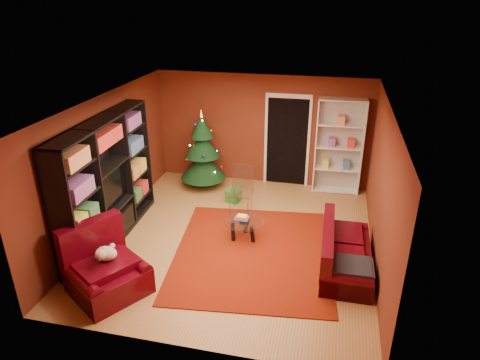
% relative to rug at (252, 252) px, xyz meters
% --- Properties ---
extents(floor, '(5.00, 5.50, 0.05)m').
position_rel_rug_xyz_m(floor, '(-0.41, 0.39, -0.03)').
color(floor, '#A5723C').
rests_on(floor, ground).
extents(ceiling, '(5.00, 5.50, 0.05)m').
position_rel_rug_xyz_m(ceiling, '(-0.41, 0.39, 2.62)').
color(ceiling, silver).
rests_on(ceiling, wall_back).
extents(wall_back, '(5.00, 0.05, 2.60)m').
position_rel_rug_xyz_m(wall_back, '(-0.41, 3.17, 1.29)').
color(wall_back, maroon).
rests_on(wall_back, ground).
extents(wall_left, '(0.05, 5.50, 2.60)m').
position_rel_rug_xyz_m(wall_left, '(-2.93, 0.39, 1.29)').
color(wall_left, maroon).
rests_on(wall_left, ground).
extents(wall_right, '(0.05, 5.50, 2.60)m').
position_rel_rug_xyz_m(wall_right, '(2.12, 0.39, 1.29)').
color(wall_right, maroon).
rests_on(wall_right, ground).
extents(doorway, '(1.06, 0.60, 2.16)m').
position_rel_rug_xyz_m(doorway, '(0.19, 3.12, 1.04)').
color(doorway, black).
rests_on(doorway, floor).
extents(rug, '(3.07, 3.47, 0.02)m').
position_rel_rug_xyz_m(rug, '(0.00, 0.00, 0.00)').
color(rug, maroon).
rests_on(rug, floor).
extents(media_unit, '(0.57, 3.02, 2.30)m').
position_rel_rug_xyz_m(media_unit, '(-2.68, -0.04, 1.14)').
color(media_unit, black).
rests_on(media_unit, floor).
extents(christmas_tree, '(1.26, 1.26, 1.90)m').
position_rel_rug_xyz_m(christmas_tree, '(-1.69, 2.54, 0.91)').
color(christmas_tree, black).
rests_on(christmas_tree, floor).
extents(gift_box_green, '(0.33, 0.33, 0.28)m').
position_rel_rug_xyz_m(gift_box_green, '(-0.81, 1.91, 0.13)').
color(gift_box_green, '#277928').
rests_on(gift_box_green, floor).
extents(gift_box_red, '(0.28, 0.28, 0.25)m').
position_rel_rug_xyz_m(gift_box_red, '(-1.67, 2.98, 0.11)').
color(gift_box_red, maroon).
rests_on(gift_box_red, floor).
extents(white_bookshelf, '(1.05, 0.41, 2.24)m').
position_rel_rug_xyz_m(white_bookshelf, '(1.37, 2.96, 1.08)').
color(white_bookshelf, white).
rests_on(white_bookshelf, floor).
extents(armchair, '(1.56, 1.56, 0.88)m').
position_rel_rug_xyz_m(armchair, '(-1.97, -1.54, 0.43)').
color(armchair, '#3B030C').
rests_on(armchair, rug).
extents(dog, '(0.47, 0.50, 0.29)m').
position_rel_rug_xyz_m(dog, '(-1.99, -1.47, 0.65)').
color(dog, beige).
rests_on(dog, armchair).
extents(sofa, '(0.82, 1.79, 0.77)m').
position_rel_rug_xyz_m(sofa, '(1.61, -0.09, 0.37)').
color(sofa, '#3B030C').
rests_on(sofa, rug).
extents(coffee_table, '(0.81, 0.81, 0.48)m').
position_rel_rug_xyz_m(coffee_table, '(-0.25, 0.44, 0.19)').
color(coffee_table, gray).
rests_on(coffee_table, rug).
extents(acrylic_chair, '(0.47, 0.52, 0.92)m').
position_rel_rug_xyz_m(acrylic_chair, '(-0.54, 1.44, 0.45)').
color(acrylic_chair, '#66605B').
rests_on(acrylic_chair, rug).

